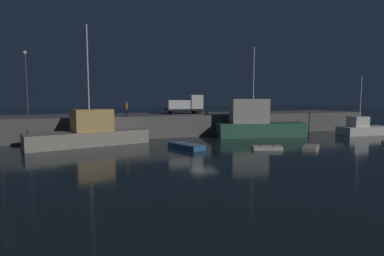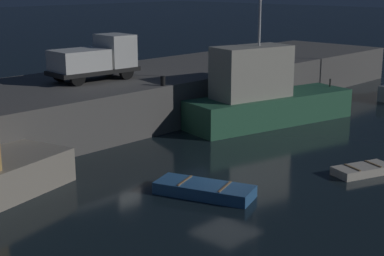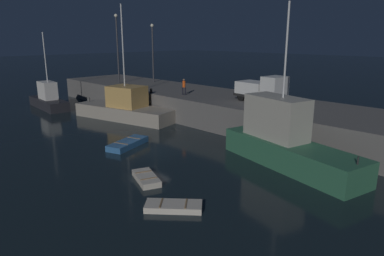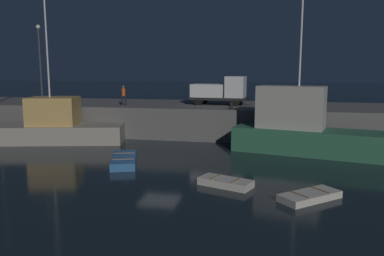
{
  "view_description": "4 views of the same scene",
  "coord_description": "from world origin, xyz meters",
  "px_view_note": "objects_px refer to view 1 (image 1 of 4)",
  "views": [
    {
      "loc": [
        -11.75,
        -27.75,
        4.74
      ],
      "look_at": [
        0.19,
        3.92,
        1.5
      ],
      "focal_mm": 28.42,
      "sensor_mm": 36.0,
      "label": 1
    },
    {
      "loc": [
        -18.51,
        -15.51,
        8.42
      ],
      "look_at": [
        0.62,
        2.67,
        1.72
      ],
      "focal_mm": 54.61,
      "sensor_mm": 36.0,
      "label": 2
    },
    {
      "loc": [
        21.37,
        -16.3,
        8.81
      ],
      "look_at": [
        3.91,
        0.91,
        2.42
      ],
      "focal_mm": 32.66,
      "sensor_mm": 36.0,
      "label": 3
    },
    {
      "loc": [
        6.9,
        -22.73,
        5.9
      ],
      "look_at": [
        1.74,
        1.9,
        2.03
      ],
      "focal_mm": 35.66,
      "sensor_mm": 36.0,
      "label": 4
    }
  ],
  "objects_px": {
    "dinghy_orange_near": "(311,148)",
    "dinghy_red_small": "(267,148)",
    "utility_truck": "(186,105)",
    "fishing_trawler_red": "(89,133)",
    "lamp_post_east": "(26,78)",
    "fishing_boat_white": "(363,129)",
    "dockworker": "(126,108)",
    "rowboat_white_mid": "(186,146)",
    "bollard_central": "(97,115)",
    "fishing_boat_blue": "(256,123)",
    "mooring_buoy_near": "(384,142)",
    "bollard_west": "(207,113)"
  },
  "relations": [
    {
      "from": "mooring_buoy_near",
      "to": "dockworker",
      "type": "xyz_separation_m",
      "value": [
        -24.39,
        14.95,
        3.46
      ]
    },
    {
      "from": "rowboat_white_mid",
      "to": "dockworker",
      "type": "relative_size",
      "value": 2.4
    },
    {
      "from": "rowboat_white_mid",
      "to": "utility_truck",
      "type": "relative_size",
      "value": 0.79
    },
    {
      "from": "fishing_boat_white",
      "to": "utility_truck",
      "type": "distance_m",
      "value": 23.86
    },
    {
      "from": "fishing_boat_white",
      "to": "dinghy_red_small",
      "type": "distance_m",
      "value": 19.71
    },
    {
      "from": "fishing_trawler_red",
      "to": "bollard_west",
      "type": "xyz_separation_m",
      "value": [
        14.4,
        2.86,
        1.7
      ]
    },
    {
      "from": "fishing_boat_blue",
      "to": "dockworker",
      "type": "distance_m",
      "value": 16.23
    },
    {
      "from": "rowboat_white_mid",
      "to": "dockworker",
      "type": "bearing_deg",
      "value": 111.57
    },
    {
      "from": "utility_truck",
      "to": "fishing_trawler_red",
      "type": "bearing_deg",
      "value": -151.55
    },
    {
      "from": "fishing_trawler_red",
      "to": "rowboat_white_mid",
      "type": "relative_size",
      "value": 2.94
    },
    {
      "from": "dinghy_orange_near",
      "to": "dinghy_red_small",
      "type": "distance_m",
      "value": 4.22
    },
    {
      "from": "fishing_trawler_red",
      "to": "utility_truck",
      "type": "relative_size",
      "value": 2.31
    },
    {
      "from": "dinghy_red_small",
      "to": "utility_truck",
      "type": "distance_m",
      "value": 16.6
    },
    {
      "from": "fishing_boat_white",
      "to": "rowboat_white_mid",
      "type": "distance_m",
      "value": 25.83
    },
    {
      "from": "fishing_trawler_red",
      "to": "rowboat_white_mid",
      "type": "height_order",
      "value": "fishing_trawler_red"
    },
    {
      "from": "dinghy_orange_near",
      "to": "bollard_central",
      "type": "xyz_separation_m",
      "value": [
        -18.49,
        13.1,
        2.79
      ]
    },
    {
      "from": "dinghy_orange_near",
      "to": "bollard_west",
      "type": "xyz_separation_m",
      "value": [
        -5.03,
        13.07,
        2.8
      ]
    },
    {
      "from": "fishing_boat_blue",
      "to": "fishing_boat_white",
      "type": "xyz_separation_m",
      "value": [
        14.37,
        -3.23,
        -0.88
      ]
    },
    {
      "from": "fishing_boat_blue",
      "to": "bollard_central",
      "type": "bearing_deg",
      "value": 171.12
    },
    {
      "from": "fishing_boat_white",
      "to": "dockworker",
      "type": "bearing_deg",
      "value": 165.08
    },
    {
      "from": "fishing_boat_white",
      "to": "bollard_central",
      "type": "xyz_separation_m",
      "value": [
        -33.33,
        6.19,
        2.13
      ]
    },
    {
      "from": "fishing_boat_blue",
      "to": "dinghy_red_small",
      "type": "bearing_deg",
      "value": -116.91
    },
    {
      "from": "dinghy_orange_near",
      "to": "mooring_buoy_near",
      "type": "height_order",
      "value": "mooring_buoy_near"
    },
    {
      "from": "dinghy_red_small",
      "to": "bollard_central",
      "type": "xyz_separation_m",
      "value": [
        -14.46,
        11.84,
        2.77
      ]
    },
    {
      "from": "rowboat_white_mid",
      "to": "bollard_central",
      "type": "bearing_deg",
      "value": 131.8
    },
    {
      "from": "dinghy_red_small",
      "to": "mooring_buoy_near",
      "type": "xyz_separation_m",
      "value": [
        13.49,
        -1.37,
        0.05
      ]
    },
    {
      "from": "rowboat_white_mid",
      "to": "utility_truck",
      "type": "bearing_deg",
      "value": 70.66
    },
    {
      "from": "fishing_trawler_red",
      "to": "lamp_post_east",
      "type": "bearing_deg",
      "value": 125.88
    },
    {
      "from": "dinghy_red_small",
      "to": "bollard_west",
      "type": "xyz_separation_m",
      "value": [
        -1.0,
        11.8,
        2.77
      ]
    },
    {
      "from": "dinghy_red_small",
      "to": "utility_truck",
      "type": "bearing_deg",
      "value": 98.55
    },
    {
      "from": "fishing_boat_white",
      "to": "bollard_west",
      "type": "xyz_separation_m",
      "value": [
        -19.87,
        6.16,
        2.13
      ]
    },
    {
      "from": "bollard_central",
      "to": "rowboat_white_mid",
      "type": "bearing_deg",
      "value": -48.2
    },
    {
      "from": "lamp_post_east",
      "to": "fishing_trawler_red",
      "type": "bearing_deg",
      "value": -54.12
    },
    {
      "from": "fishing_boat_blue",
      "to": "bollard_west",
      "type": "height_order",
      "value": "fishing_boat_blue"
    },
    {
      "from": "rowboat_white_mid",
      "to": "bollard_west",
      "type": "xyz_separation_m",
      "value": [
        5.84,
        8.48,
        2.72
      ]
    },
    {
      "from": "rowboat_white_mid",
      "to": "bollard_west",
      "type": "relative_size",
      "value": 7.88
    },
    {
      "from": "fishing_boat_blue",
      "to": "dinghy_orange_near",
      "type": "relative_size",
      "value": 3.73
    },
    {
      "from": "fishing_boat_white",
      "to": "dockworker",
      "type": "height_order",
      "value": "fishing_boat_white"
    },
    {
      "from": "dockworker",
      "to": "bollard_west",
      "type": "distance_m",
      "value": 10.08
    },
    {
      "from": "utility_truck",
      "to": "bollard_central",
      "type": "height_order",
      "value": "utility_truck"
    },
    {
      "from": "rowboat_white_mid",
      "to": "dockworker",
      "type": "distance_m",
      "value": 11.56
    },
    {
      "from": "rowboat_white_mid",
      "to": "dinghy_red_small",
      "type": "relative_size",
      "value": 1.44
    },
    {
      "from": "dinghy_red_small",
      "to": "utility_truck",
      "type": "relative_size",
      "value": 0.55
    },
    {
      "from": "bollard_west",
      "to": "dinghy_orange_near",
      "type": "bearing_deg",
      "value": -68.96
    },
    {
      "from": "dinghy_red_small",
      "to": "mooring_buoy_near",
      "type": "distance_m",
      "value": 13.56
    },
    {
      "from": "fishing_trawler_red",
      "to": "dinghy_orange_near",
      "type": "relative_size",
      "value": 4.1
    },
    {
      "from": "lamp_post_east",
      "to": "dockworker",
      "type": "bearing_deg",
      "value": -22.85
    },
    {
      "from": "bollard_west",
      "to": "bollard_central",
      "type": "relative_size",
      "value": 1.03
    },
    {
      "from": "mooring_buoy_near",
      "to": "bollard_central",
      "type": "height_order",
      "value": "bollard_central"
    },
    {
      "from": "dockworker",
      "to": "bollard_central",
      "type": "bearing_deg",
      "value": -153.88
    }
  ]
}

